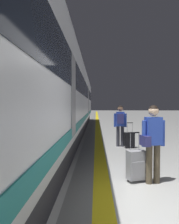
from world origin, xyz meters
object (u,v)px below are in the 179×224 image
object	(u,v)px
traveller_foreground	(153,138)
rolling_suitcase_foreground	(136,165)
high_speed_train	(53,87)
suitcase_near	(129,139)
passenger_near	(120,122)

from	to	relation	value
traveller_foreground	rolling_suitcase_foreground	distance (m)	0.68
high_speed_train	suitcase_near	distance (m)	4.36
traveller_foreground	suitcase_near	distance (m)	3.78
traveller_foreground	suitcase_near	world-z (taller)	traveller_foreground
high_speed_train	suitcase_near	size ratio (longest dim) A/B	30.64
traveller_foreground	suitcase_near	xyz separation A→B (m)	(0.09, 3.72, -0.63)
traveller_foreground	passenger_near	world-z (taller)	traveller_foreground
high_speed_train	suitcase_near	world-z (taller)	high_speed_train
passenger_near	suitcase_near	xyz separation A→B (m)	(0.32, -0.29, -0.64)
traveller_foreground	suitcase_near	size ratio (longest dim) A/B	1.68
high_speed_train	traveller_foreground	xyz separation A→B (m)	(3.23, -5.54, -1.54)
high_speed_train	rolling_suitcase_foreground	xyz separation A→B (m)	(2.90, -5.47, -2.13)
traveller_foreground	high_speed_train	bearing A→B (deg)	120.27
high_speed_train	passenger_near	world-z (taller)	high_speed_train
rolling_suitcase_foreground	passenger_near	distance (m)	3.99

